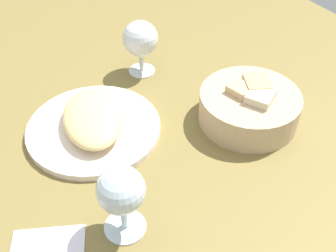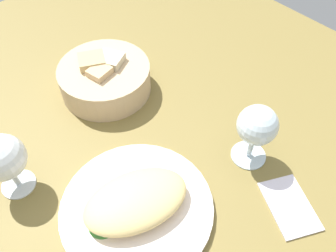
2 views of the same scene
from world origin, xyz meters
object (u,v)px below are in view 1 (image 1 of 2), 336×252
wine_glass_far (140,40)px  wine_glass_near (121,193)px  folded_napkin (47,247)px  bread_basket (249,106)px  plate (94,129)px

wine_glass_far → wine_glass_near: bearing=-33.1°
folded_napkin → wine_glass_near: bearing=12.2°
bread_basket → folded_napkin: size_ratio=1.79×
plate → bread_basket: bread_basket is taller
bread_basket → folded_napkin: (6.75, -44.58, -3.04)cm
bread_basket → plate: bearing=-115.6°
wine_glass_near → folded_napkin: (-2.90, -11.61, -8.13)cm
bread_basket → folded_napkin: 45.19cm
wine_glass_far → folded_napkin: (32.86, -34.91, -7.81)cm
bread_basket → wine_glass_far: (-26.11, -9.67, 4.76)cm
wine_glass_near → wine_glass_far: 42.69cm
plate → wine_glass_far: bearing=125.5°
bread_basket → folded_napkin: bearing=-81.4°
plate → folded_napkin: bearing=-40.2°
plate → folded_napkin: size_ratio=2.36×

